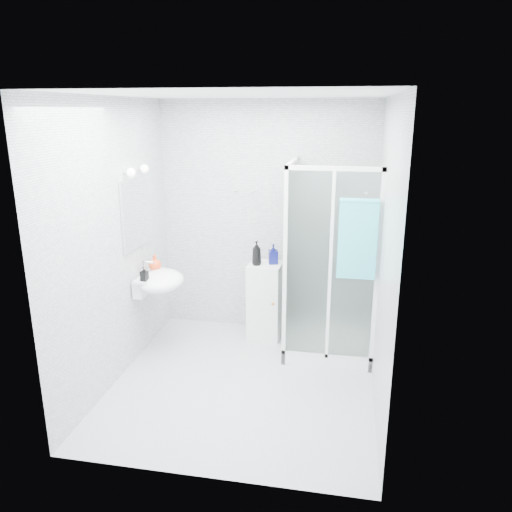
% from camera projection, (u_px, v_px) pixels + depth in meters
% --- Properties ---
extents(room, '(2.40, 2.60, 2.60)m').
position_uv_depth(room, '(243.00, 250.00, 4.36)').
color(room, silver).
rests_on(room, ground).
extents(shower_enclosure, '(0.90, 0.95, 2.00)m').
position_uv_depth(shower_enclosure, '(322.00, 312.00, 5.21)').
color(shower_enclosure, white).
rests_on(shower_enclosure, ground).
extents(wall_basin, '(0.46, 0.56, 0.35)m').
position_uv_depth(wall_basin, '(158.00, 281.00, 5.10)').
color(wall_basin, white).
rests_on(wall_basin, ground).
extents(mirror, '(0.02, 0.60, 0.70)m').
position_uv_depth(mirror, '(136.00, 213.00, 4.94)').
color(mirror, white).
rests_on(mirror, room).
extents(vanity_lights, '(0.10, 0.40, 0.08)m').
position_uv_depth(vanity_lights, '(137.00, 170.00, 4.81)').
color(vanity_lights, silver).
rests_on(vanity_lights, room).
extents(wall_hooks, '(0.23, 0.06, 0.03)m').
position_uv_depth(wall_hooks, '(244.00, 191.00, 5.50)').
color(wall_hooks, silver).
rests_on(wall_hooks, room).
extents(storage_cabinet, '(0.37, 0.39, 0.86)m').
position_uv_depth(storage_cabinet, '(265.00, 301.00, 5.57)').
color(storage_cabinet, white).
rests_on(storage_cabinet, ground).
extents(hand_towel, '(0.35, 0.05, 0.75)m').
position_uv_depth(hand_towel, '(358.00, 237.00, 4.51)').
color(hand_towel, '#36BFCC').
rests_on(hand_towel, shower_enclosure).
extents(shampoo_bottle_a, '(0.13, 0.13, 0.27)m').
position_uv_depth(shampoo_bottle_a, '(257.00, 253.00, 5.37)').
color(shampoo_bottle_a, black).
rests_on(shampoo_bottle_a, storage_cabinet).
extents(shampoo_bottle_b, '(0.12, 0.12, 0.22)m').
position_uv_depth(shampoo_bottle_b, '(273.00, 254.00, 5.43)').
color(shampoo_bottle_b, '#0E1155').
rests_on(shampoo_bottle_b, storage_cabinet).
extents(soap_dispenser_orange, '(0.15, 0.15, 0.17)m').
position_uv_depth(soap_dispenser_orange, '(155.00, 262.00, 5.22)').
color(soap_dispenser_orange, '#E9481B').
rests_on(soap_dispenser_orange, wall_basin).
extents(soap_dispenser_black, '(0.08, 0.08, 0.14)m').
position_uv_depth(soap_dispenser_black, '(144.00, 274.00, 4.90)').
color(soap_dispenser_black, black).
rests_on(soap_dispenser_black, wall_basin).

